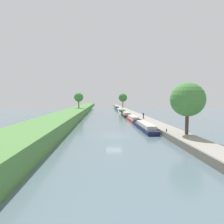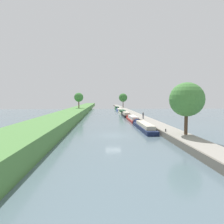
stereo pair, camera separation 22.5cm
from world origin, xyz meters
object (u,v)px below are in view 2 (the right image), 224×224
object	(u,v)px
person_walking	(143,115)
narrowboat_navy	(143,126)
narrowboat_black	(126,115)
narrowboat_red	(132,119)
narrowboat_blue	(119,110)
narrowboat_green	(117,108)
mooring_bollard_far	(119,107)
mooring_bollard_near	(166,130)
narrowboat_cream	(122,112)

from	to	relation	value
person_walking	narrowboat_navy	bearing A→B (deg)	-101.92
narrowboat_black	narrowboat_navy	bearing A→B (deg)	-89.67
narrowboat_red	narrowboat_blue	world-z (taller)	narrowboat_red
narrowboat_green	mooring_bollard_far	size ratio (longest dim) A/B	27.63
person_walking	narrowboat_green	bearing A→B (deg)	92.23
narrowboat_green	mooring_bollard_near	bearing A→B (deg)	-88.78
narrowboat_blue	narrowboat_green	xyz separation A→B (m)	(0.04, 15.19, 0.11)
narrowboat_red	narrowboat_cream	bearing A→B (deg)	90.29
narrowboat_navy	mooring_bollard_near	xyz separation A→B (m)	(1.82, -7.81, 0.49)
narrowboat_blue	mooring_bollard_near	world-z (taller)	mooring_bollard_near
narrowboat_black	mooring_bollard_far	bearing A→B (deg)	87.68
narrowboat_navy	mooring_bollard_far	xyz separation A→B (m)	(1.82, 75.79, 0.49)
narrowboat_black	narrowboat_cream	distance (m)	12.70
narrowboat_navy	narrowboat_cream	distance (m)	39.69
narrowboat_navy	mooring_bollard_far	world-z (taller)	narrowboat_navy
narrowboat_blue	person_walking	world-z (taller)	person_walking
narrowboat_cream	narrowboat_green	xyz separation A→B (m)	(0.26, 30.22, 0.03)
narrowboat_blue	person_walking	bearing A→B (deg)	-86.94
narrowboat_green	person_walking	xyz separation A→B (m)	(2.27, -58.37, 1.07)
narrowboat_green	person_walking	bearing A→B (deg)	-87.77
narrowboat_blue	mooring_bollard_far	xyz separation A→B (m)	(1.69, 21.06, 0.54)
narrowboat_navy	mooring_bollard_far	distance (m)	75.81
narrowboat_navy	person_walking	world-z (taller)	person_walking
mooring_bollard_near	mooring_bollard_far	distance (m)	83.60
narrowboat_navy	narrowboat_red	size ratio (longest dim) A/B	1.17
narrowboat_navy	narrowboat_cream	bearing A→B (deg)	90.14
narrowboat_red	narrowboat_black	xyz separation A→B (m)	(-0.19, 12.77, 0.05)
narrowboat_black	mooring_bollard_near	xyz separation A→B (m)	(1.98, -34.80, 0.44)
narrowboat_black	narrowboat_green	bearing A→B (deg)	89.57
narrowboat_blue	mooring_bollard_near	bearing A→B (deg)	-88.45
narrowboat_red	mooring_bollard_near	xyz separation A→B (m)	(1.79, -22.03, 0.49)
narrowboat_cream	person_walking	xyz separation A→B (m)	(2.53, -28.15, 1.10)
narrowboat_green	mooring_bollard_far	world-z (taller)	narrowboat_green
narrowboat_navy	mooring_bollard_near	size ratio (longest dim) A/B	32.48
narrowboat_red	narrowboat_green	xyz separation A→B (m)	(0.13, 55.70, 0.06)
narrowboat_black	narrowboat_cream	world-z (taller)	narrowboat_black
person_walking	mooring_bollard_near	bearing A→B (deg)	-91.82
narrowboat_blue	mooring_bollard_far	size ratio (longest dim) A/B	36.23
narrowboat_black	narrowboat_red	bearing A→B (deg)	-89.15
narrowboat_red	narrowboat_green	size ratio (longest dim) A/B	1.01
narrowboat_red	narrowboat_cream	xyz separation A→B (m)	(-0.13, 25.47, 0.04)
narrowboat_black	mooring_bollard_far	distance (m)	48.84
narrowboat_cream	mooring_bollard_near	world-z (taller)	narrowboat_cream
mooring_bollard_far	person_walking	bearing A→B (deg)	-89.45
narrowboat_blue	narrowboat_green	bearing A→B (deg)	89.86
narrowboat_cream	narrowboat_green	world-z (taller)	narrowboat_green
narrowboat_blue	mooring_bollard_near	distance (m)	62.56
person_walking	mooring_bollard_near	xyz separation A→B (m)	(-0.61, -19.35, -0.65)
narrowboat_blue	mooring_bollard_far	distance (m)	21.13
mooring_bollard_near	narrowboat_cream	bearing A→B (deg)	92.31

